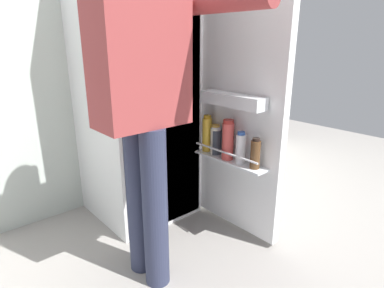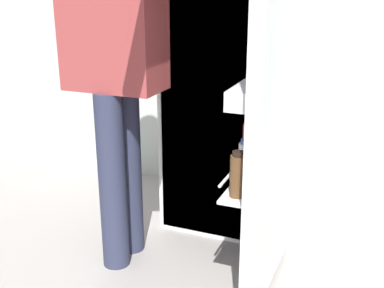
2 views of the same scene
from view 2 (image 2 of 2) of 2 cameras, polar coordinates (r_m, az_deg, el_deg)
name	(u,v)px [view 2 (image 2 of 2)]	position (r m, az deg, el deg)	size (l,w,h in m)	color
ground_plane	(197,264)	(2.32, 0.53, -13.72)	(6.45, 6.45, 0.00)	gray
refrigerator	(240,51)	(2.44, 5.63, 10.63)	(0.66, 1.22, 1.81)	white
person	(117,52)	(2.07, -8.73, 10.50)	(0.51, 0.71, 1.61)	#2D334C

